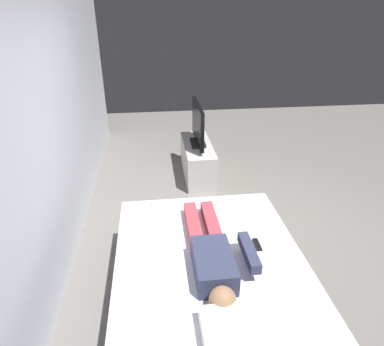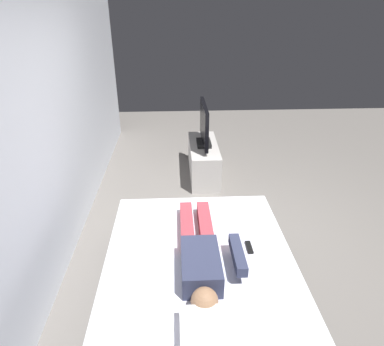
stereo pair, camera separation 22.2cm
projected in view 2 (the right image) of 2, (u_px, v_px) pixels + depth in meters
ground_plane at (242, 243)px, 3.66m from camera, size 10.00×10.00×0.00m
back_wall at (58, 110)px, 3.30m from camera, size 6.40×0.10×2.80m
bed at (200, 292)px, 2.71m from camera, size 2.08×1.56×0.54m
pillow at (210, 345)px, 1.91m from camera, size 0.48×0.34×0.12m
person at (201, 254)px, 2.57m from camera, size 1.26×0.46×0.18m
remote at (249, 247)px, 2.76m from camera, size 0.15×0.04×0.02m
tv_stand at (204, 160)px, 4.98m from camera, size 1.10×0.40×0.50m
tv at (204, 126)px, 4.74m from camera, size 0.88×0.20×0.59m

